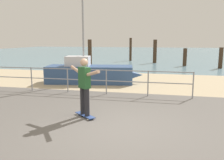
% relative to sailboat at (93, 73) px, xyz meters
% --- Properties ---
extents(ground_plane, '(24.00, 10.00, 0.04)m').
position_rel_sailboat_xyz_m(ground_plane, '(2.41, -6.97, -0.52)').
color(ground_plane, '#605B56').
rests_on(ground_plane, ground).
extents(beach_strip, '(24.00, 6.00, 0.04)m').
position_rel_sailboat_xyz_m(beach_strip, '(2.41, 1.03, -0.52)').
color(beach_strip, tan).
rests_on(beach_strip, ground).
extents(sea_surface, '(72.00, 50.00, 0.04)m').
position_rel_sailboat_xyz_m(sea_surface, '(2.41, 29.03, -0.52)').
color(sea_surface, slate).
rests_on(sea_surface, ground).
extents(railing_fence, '(10.26, 0.05, 1.05)m').
position_rel_sailboat_xyz_m(railing_fence, '(-0.39, -2.37, 0.18)').
color(railing_fence, gray).
rests_on(railing_fence, ground).
extents(sailboat, '(5.06, 2.08, 4.69)m').
position_rel_sailboat_xyz_m(sailboat, '(0.00, 0.00, 0.00)').
color(sailboat, '#335184').
rests_on(sailboat, ground).
extents(skateboard, '(0.75, 0.66, 0.08)m').
position_rel_sailboat_xyz_m(skateboard, '(1.42, -5.38, -0.45)').
color(skateboard, '#334C8C').
rests_on(skateboard, ground).
extents(skateboarder, '(1.18, 0.98, 1.65)m').
position_rel_sailboat_xyz_m(skateboarder, '(1.42, -5.38, 0.50)').
color(skateboarder, '#26262B').
rests_on(skateboarder, skateboard).
extents(groyne_post_0, '(0.32, 0.32, 2.23)m').
position_rel_sailboat_xyz_m(groyne_post_0, '(-2.53, 7.41, 0.59)').
color(groyne_post_0, '#422D1E').
rests_on(groyne_post_0, ground).
extents(groyne_post_1, '(0.25, 0.25, 2.38)m').
position_rel_sailboat_xyz_m(groyne_post_1, '(0.06, 13.15, 0.67)').
color(groyne_post_1, '#422D1E').
rests_on(groyne_post_1, ground).
extents(groyne_post_2, '(0.35, 0.35, 2.21)m').
position_rel_sailboat_xyz_m(groyne_post_2, '(2.65, 11.33, 0.59)').
color(groyne_post_2, '#422D1E').
rests_on(groyne_post_2, ground).
extents(groyne_post_3, '(0.32, 0.32, 1.50)m').
position_rel_sailboat_xyz_m(groyne_post_3, '(5.24, 9.23, 0.23)').
color(groyne_post_3, '#422D1E').
rests_on(groyne_post_3, ground).
extents(groyne_post_4, '(0.31, 0.31, 1.63)m').
position_rel_sailboat_xyz_m(groyne_post_4, '(7.83, 8.16, 0.30)').
color(groyne_post_4, '#422D1E').
rests_on(groyne_post_4, ground).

